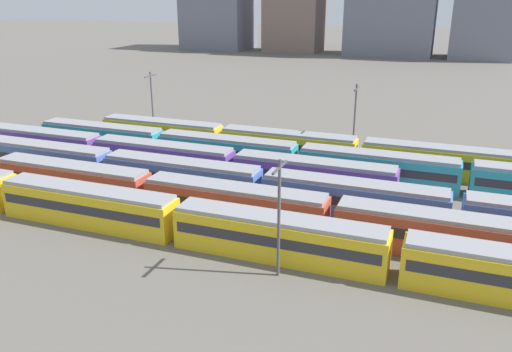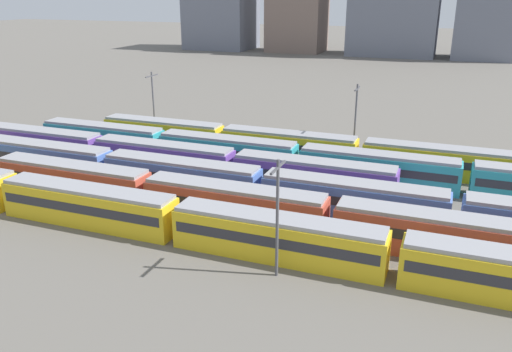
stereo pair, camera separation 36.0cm
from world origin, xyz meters
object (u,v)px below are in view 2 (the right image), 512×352
(train_track_1, at_px, (443,235))
(catenary_pole_1, at_px, (355,119))
(catenary_pole_3, at_px, (153,102))
(train_track_3, at_px, (164,158))
(catenary_pole_0, at_px, (277,213))
(train_track_2, at_px, (456,213))
(train_track_4, at_px, (466,178))
(train_track_0, at_px, (277,237))

(train_track_1, distance_m, catenary_pole_1, 26.79)
(catenary_pole_3, bearing_deg, train_track_3, -54.98)
(train_track_1, height_order, catenary_pole_0, catenary_pole_0)
(train_track_2, height_order, catenary_pole_0, catenary_pole_0)
(train_track_4, distance_m, catenary_pole_0, 27.46)
(catenary_pole_0, bearing_deg, train_track_4, 59.74)
(train_track_3, height_order, train_track_4, same)
(train_track_2, bearing_deg, train_track_3, 171.22)
(train_track_2, bearing_deg, train_track_1, -100.30)
(train_track_4, bearing_deg, catenary_pole_1, 149.59)
(train_track_1, distance_m, catenary_pole_0, 14.70)
(catenary_pole_0, height_order, catenary_pole_3, catenary_pole_3)
(train_track_0, distance_m, catenary_pole_3, 41.10)
(train_track_2, xyz_separation_m, catenary_pole_0, (-12.84, -13.14, 3.41))
(train_track_0, distance_m, train_track_4, 25.43)
(train_track_1, relative_size, catenary_pole_1, 9.31)
(train_track_4, xyz_separation_m, catenary_pole_3, (-43.77, 7.94, 3.67))
(catenary_pole_0, xyz_separation_m, catenary_pole_3, (-30.03, 31.48, 0.27))
(train_track_2, height_order, catenary_pole_1, catenary_pole_1)
(catenary_pole_3, bearing_deg, catenary_pole_1, 0.29)
(train_track_0, bearing_deg, train_track_3, 141.95)
(train_track_1, xyz_separation_m, catenary_pole_3, (-41.92, 23.54, 3.67))
(train_track_0, xyz_separation_m, train_track_2, (13.73, 10.40, 0.00))
(train_track_1, bearing_deg, catenary_pole_0, -146.28)
(train_track_2, xyz_separation_m, train_track_3, (-33.66, 5.20, -0.00))
(train_track_1, bearing_deg, train_track_0, -157.87)
(train_track_0, bearing_deg, catenary_pole_1, 88.35)
(catenary_pole_0, relative_size, catenary_pole_3, 0.95)
(train_track_1, bearing_deg, catenary_pole_1, 116.76)
(train_track_2, bearing_deg, catenary_pole_3, 156.83)
(train_track_2, distance_m, train_track_3, 34.06)
(catenary_pole_1, bearing_deg, train_track_3, -147.37)
(train_track_2, xyz_separation_m, train_track_4, (0.90, 10.40, 0.00))
(train_track_1, distance_m, train_track_2, 5.29)
(train_track_0, xyz_separation_m, train_track_4, (14.63, 20.80, 0.00))
(train_track_0, relative_size, train_track_4, 0.83)
(train_track_3, relative_size, catenary_pole_3, 5.55)
(train_track_1, distance_m, train_track_4, 15.71)
(train_track_4, relative_size, catenary_pole_3, 11.19)
(train_track_3, bearing_deg, train_track_4, 8.56)
(train_track_3, bearing_deg, train_track_1, -17.64)
(train_track_2, bearing_deg, train_track_0, -142.86)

